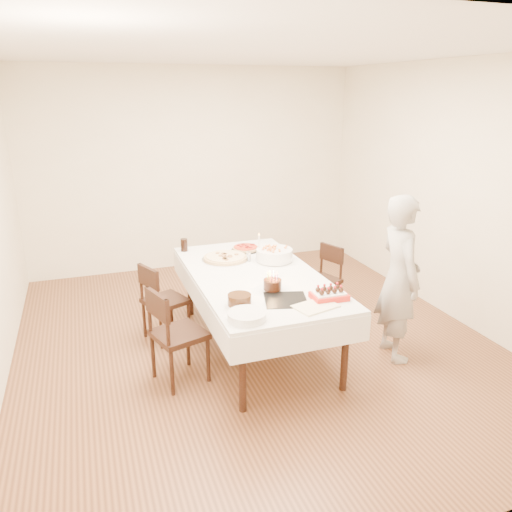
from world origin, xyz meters
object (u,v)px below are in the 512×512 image
object	(u,v)px
dining_table	(256,311)
birthday_cake	(272,281)
pasta_bowl	(274,255)
pizza_pepperoni	(246,248)
layer_cake	(239,300)
chair_left_dessert	(179,334)
chair_right_savory	(321,281)
taper_candle	(259,246)
person	(399,278)
strawberry_box	(329,295)
chair_left_savory	(165,301)
cola_glass	(184,245)
pizza_white	(225,258)

from	to	relation	value
dining_table	birthday_cake	world-z (taller)	birthday_cake
dining_table	pasta_bowl	distance (m)	0.62
pizza_pepperoni	layer_cake	distance (m)	1.46
chair_left_dessert	pasta_bowl	bearing A→B (deg)	-167.74
chair_right_savory	pasta_bowl	bearing A→B (deg)	177.03
chair_right_savory	pizza_pepperoni	size ratio (longest dim) A/B	2.53
dining_table	taper_candle	world-z (taller)	taper_candle
person	pasta_bowl	bearing A→B (deg)	53.43
pizza_pepperoni	taper_candle	world-z (taller)	taper_candle
pizza_pepperoni	strawberry_box	xyz separation A→B (m)	(0.23, -1.48, 0.01)
dining_table	birthday_cake	xyz separation A→B (m)	(0.00, -0.42, 0.46)
chair_left_savory	chair_left_dessert	distance (m)	0.81
chair_left_savory	pasta_bowl	world-z (taller)	pasta_bowl
person	taper_candle	world-z (taller)	person
dining_table	strawberry_box	xyz separation A→B (m)	(0.37, -0.74, 0.41)
person	taper_candle	xyz separation A→B (m)	(-0.99, 0.98, 0.12)
chair_left_dessert	dining_table	bearing A→B (deg)	-175.28
pasta_bowl	pizza_pepperoni	bearing A→B (deg)	110.68
chair_right_savory	chair_left_savory	bearing A→B (deg)	160.35
cola_glass	layer_cake	xyz separation A→B (m)	(0.12, -1.56, -0.02)
dining_table	birthday_cake	distance (m)	0.62
chair_left_savory	cola_glass	distance (m)	0.68
person	pasta_bowl	xyz separation A→B (m)	(-0.87, 0.88, 0.05)
birthday_cake	taper_candle	bearing A→B (deg)	78.13
cola_glass	taper_candle	bearing A→B (deg)	-38.03
dining_table	pasta_bowl	size ratio (longest dim) A/B	5.91
taper_candle	pizza_pepperoni	bearing A→B (deg)	96.32
chair_right_savory	cola_glass	bearing A→B (deg)	142.86
layer_cake	birthday_cake	size ratio (longest dim) A/B	1.55
chair_right_savory	strawberry_box	xyz separation A→B (m)	(-0.56, -1.25, 0.40)
cola_glass	pasta_bowl	bearing A→B (deg)	-38.34
dining_table	layer_cake	xyz separation A→B (m)	(-0.36, -0.63, 0.42)
cola_glass	birthday_cake	distance (m)	1.43
chair_left_savory	person	xyz separation A→B (m)	(1.95, -1.05, 0.37)
strawberry_box	pasta_bowl	bearing A→B (deg)	93.93
birthday_cake	chair_left_savory	bearing A→B (deg)	131.34
dining_table	pasta_bowl	xyz separation A→B (m)	(0.30, 0.31, 0.44)
dining_table	pizza_white	bearing A→B (deg)	106.63
taper_candle	birthday_cake	bearing A→B (deg)	-101.87
chair_right_savory	person	size ratio (longest dim) A/B	0.50
dining_table	chair_right_savory	bearing A→B (deg)	28.50
pasta_bowl	strawberry_box	size ratio (longest dim) A/B	1.25
pasta_bowl	dining_table	bearing A→B (deg)	-134.68
pizza_white	strawberry_box	xyz separation A→B (m)	(0.53, -1.25, 0.01)
birthday_cake	strawberry_box	world-z (taller)	birthday_cake
cola_glass	chair_left_dessert	bearing A→B (deg)	-104.21
chair_left_dessert	pizza_white	distance (m)	1.11
dining_table	layer_cake	bearing A→B (deg)	-119.78
dining_table	chair_right_savory	xyz separation A→B (m)	(0.94, 0.51, 0.01)
chair_left_savory	person	bearing A→B (deg)	129.27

